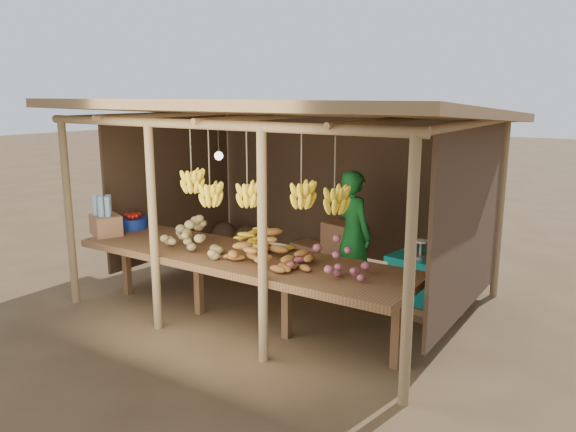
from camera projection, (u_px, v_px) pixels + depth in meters
The scene contains 13 objects.
ground at pixel (288, 299), 6.93m from camera, with size 60.00×60.00×0.00m, color brown.
stall_structure at pixel (293, 144), 6.49m from camera, with size 4.70×3.50×2.43m.
counter at pixel (240, 260), 6.00m from camera, with size 3.90×1.05×0.80m.
potato_heap at pixel (198, 233), 6.18m from camera, with size 0.94×0.57×0.36m, color #A38D54, non-canonical shape.
sweet_potato_heap at pixel (272, 245), 5.69m from camera, with size 0.93×0.56×0.36m, color #A86C2B, non-canonical shape.
onion_heap at pixel (331, 255), 5.34m from camera, with size 0.86×0.52×0.36m, color #A5505D, non-canonical shape.
banana_pile at pixel (255, 235), 6.09m from camera, with size 0.60×0.36×0.35m, color yellow, non-canonical shape.
tomato_basin at pixel (133, 222), 7.17m from camera, with size 0.37×0.37×0.19m.
bottle_box at pixel (106, 220), 6.80m from camera, with size 0.48×0.44×0.49m.
vendor at pixel (353, 234), 6.89m from camera, with size 0.58×0.38×1.58m, color #176825.
tarp_crate at pixel (426, 283), 6.38m from camera, with size 0.85×0.77×0.90m.
carton_stack at pixel (331, 251), 7.88m from camera, with size 1.04×0.47×0.73m.
burlap_sacks at pixel (235, 241), 8.60m from camera, with size 0.91×0.48×0.64m.
Camera 1 is at (3.58, -5.50, 2.48)m, focal length 35.00 mm.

